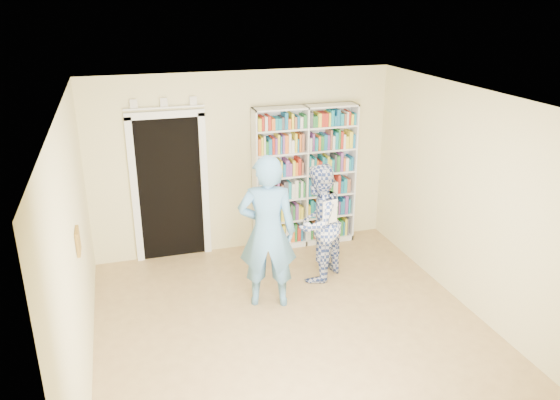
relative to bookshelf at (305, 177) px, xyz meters
The scene contains 11 objects.
floor 2.74m from the bookshelf, 111.20° to the right, with size 5.00×5.00×0.00m, color #9F794C.
ceiling 2.98m from the bookshelf, 111.20° to the right, with size 5.00×5.00×0.00m, color white.
wall_back 0.96m from the bookshelf, behind, with size 4.50×4.50×0.00m, color beige.
wall_left 3.94m from the bookshelf, 143.42° to the right, with size 5.00×5.00×0.00m, color beige.
wall_right 2.71m from the bookshelf, 60.23° to the right, with size 5.00×5.00×0.00m, color beige.
bookshelf is the anchor object (origin of this frame).
doorway 2.02m from the bookshelf, behind, with size 1.10×0.08×2.43m.
wall_art 3.81m from the bookshelf, 145.67° to the right, with size 0.03×0.25×0.25m, color brown.
man_blue 1.88m from the bookshelf, 123.23° to the right, with size 0.71×0.47×1.96m, color #548CBA.
man_plaid 1.19m from the bookshelf, 100.14° to the right, with size 0.80×0.62×1.64m, color #2D438A.
paper_sheet 1.38m from the bookshelf, 95.50° to the right, with size 0.22×0.01×0.32m, color white.
Camera 1 is at (-1.74, -5.09, 3.69)m, focal length 35.00 mm.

